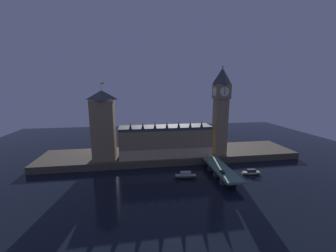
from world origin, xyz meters
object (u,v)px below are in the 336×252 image
boat_upstream (186,176)px  street_lamp_far (207,155)px  victoria_tower (103,125)px  pedestrian_near_rail (221,174)px  car_northbound_trail (222,172)px  boat_downstream (251,172)px  street_lamp_near (222,171)px  clock_tower (221,109)px  pedestrian_mid_walk (227,165)px

boat_upstream → street_lamp_far: bearing=35.5°
victoria_tower → pedestrian_near_rail: 95.11m
car_northbound_trail → pedestrian_near_rail: bearing=-124.9°
victoria_tower → boat_downstream: size_ratio=4.30×
street_lamp_far → boat_downstream: size_ratio=0.51×
boat_upstream → street_lamp_near: bearing=-37.5°
pedestrian_near_rail → car_northbound_trail: bearing=55.1°
street_lamp_far → boat_upstream: street_lamp_far is taller
street_lamp_far → pedestrian_near_rail: bearing=-89.1°
pedestrian_near_rail → street_lamp_near: size_ratio=0.27×
clock_tower → boat_upstream: size_ratio=4.48×
clock_tower → pedestrian_near_rail: bearing=-110.7°
car_northbound_trail → boat_upstream: size_ratio=0.29×
boat_downstream → street_lamp_far: bearing=152.6°
car_northbound_trail → pedestrian_near_rail: size_ratio=2.83×
car_northbound_trail → clock_tower: bearing=70.8°
street_lamp_far → boat_upstream: 26.05m
pedestrian_near_rail → street_lamp_far: (-0.40, 26.57, 3.59)m
boat_upstream → boat_downstream: size_ratio=1.17×
pedestrian_near_rail → boat_downstream: (28.47, 11.61, -5.77)m
clock_tower → street_lamp_far: size_ratio=10.28×
street_lamp_near → street_lamp_far: bearing=90.0°
car_northbound_trail → pedestrian_near_rail: (-2.64, -3.78, 0.24)m
victoria_tower → street_lamp_near: size_ratio=9.60×
clock_tower → street_lamp_near: clock_tower is taller
boat_upstream → boat_downstream: 48.79m
car_northbound_trail → street_lamp_far: street_lamp_far is taller
pedestrian_mid_walk → street_lamp_far: bearing=129.3°
boat_upstream → boat_downstream: boat_upstream is taller
car_northbound_trail → street_lamp_near: 8.02m
street_lamp_far → boat_upstream: bearing=-144.5°
street_lamp_near → boat_upstream: size_ratio=0.38×
clock_tower → victoria_tower: (-95.05, 3.53, -11.59)m
boat_upstream → pedestrian_near_rail: bearing=-31.4°
victoria_tower → street_lamp_far: bearing=-14.5°
street_lamp_far → boat_downstream: (28.87, -14.96, -9.35)m
pedestrian_mid_walk → street_lamp_near: size_ratio=0.28×
victoria_tower → boat_upstream: 74.58m
victoria_tower → car_northbound_trail: size_ratio=12.69×
pedestrian_mid_walk → street_lamp_far: size_ratio=0.24×
victoria_tower → street_lamp_near: 95.46m
boat_downstream → boat_upstream: bearing=179.1°
pedestrian_mid_walk → boat_downstream: bearing=-5.0°
boat_downstream → car_northbound_trail: bearing=-163.1°
clock_tower → victoria_tower: clock_tower is taller
pedestrian_near_rail → boat_upstream: pedestrian_near_rail is taller
victoria_tower → street_lamp_far: 83.83m
boat_downstream → victoria_tower: bearing=161.8°
victoria_tower → street_lamp_near: victoria_tower is taller
clock_tower → pedestrian_near_rail: clock_tower is taller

